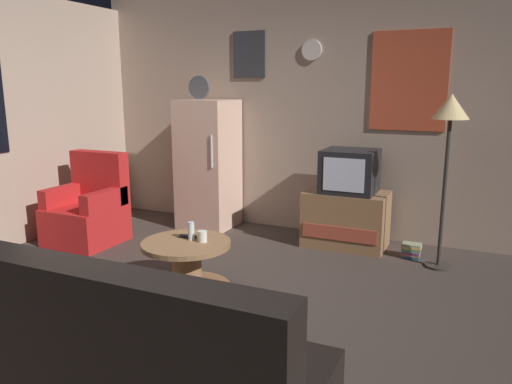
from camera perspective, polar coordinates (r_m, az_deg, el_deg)
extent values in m
plane|color=#3D332D|center=(3.83, -7.72, -13.49)|extent=(12.00, 12.00, 0.00)
cube|color=tan|center=(5.68, 5.33, 9.55)|extent=(5.20, 0.10, 2.79)
cube|color=#C64C2D|center=(5.34, 17.31, 12.20)|extent=(0.76, 0.02, 1.00)
cube|color=#333338|center=(5.87, -0.80, 15.67)|extent=(0.40, 0.02, 0.52)
cylinder|color=silver|center=(5.59, 6.49, 16.05)|extent=(0.22, 0.03, 0.22)
cube|color=beige|center=(5.83, -5.55, 3.22)|extent=(0.60, 0.60, 1.50)
cylinder|color=silver|center=(5.43, -5.19, 4.70)|extent=(0.02, 0.02, 0.36)
cylinder|color=#4C4C51|center=(5.72, -6.59, 11.98)|extent=(0.26, 0.04, 0.26)
cube|color=#8E6642|center=(5.24, 10.38, -3.09)|extent=(0.84, 0.52, 0.58)
cube|color=#AD4733|center=(5.02, 9.59, -4.78)|extent=(0.76, 0.01, 0.14)
cube|color=black|center=(5.12, 10.84, 2.40)|extent=(0.54, 0.50, 0.44)
cube|color=silver|center=(4.88, 10.13, 1.96)|extent=(0.41, 0.01, 0.33)
cylinder|color=#332D28|center=(4.94, 20.37, -8.02)|extent=(0.24, 0.24, 0.02)
cylinder|color=#332D28|center=(4.76, 20.98, -0.18)|extent=(0.04, 0.04, 1.40)
cone|color=#F2D18C|center=(4.67, 21.71, 9.22)|extent=(0.32, 0.32, 0.22)
cylinder|color=#8E6642|center=(4.15, -7.95, -11.10)|extent=(0.72, 0.72, 0.04)
cylinder|color=#8E6642|center=(4.08, -8.03, -8.59)|extent=(0.24, 0.24, 0.39)
cylinder|color=#8E6642|center=(4.01, -8.11, -5.99)|extent=(0.72, 0.72, 0.04)
cylinder|color=silver|center=(4.02, -7.53, -4.51)|extent=(0.05, 0.05, 0.15)
cylinder|color=silver|center=(3.97, -6.24, -5.14)|extent=(0.08, 0.08, 0.09)
cube|color=black|center=(4.10, -7.92, -5.13)|extent=(0.16, 0.08, 0.02)
cube|color=red|center=(5.57, -19.14, -3.62)|extent=(0.68, 0.68, 0.40)
cube|color=red|center=(5.65, -17.67, 1.69)|extent=(0.68, 0.16, 0.56)
cube|color=red|center=(5.70, -21.39, -0.34)|extent=(0.12, 0.60, 0.20)
cube|color=red|center=(5.31, -17.17, -0.90)|extent=(0.12, 0.60, 0.20)
cube|color=black|center=(2.22, -17.06, -14.88)|extent=(1.70, 0.20, 0.52)
cube|color=#33576F|center=(5.11, 17.54, -7.09)|extent=(0.16, 0.15, 0.03)
cube|color=#C36F54|center=(5.11, 17.56, -6.84)|extent=(0.17, 0.14, 0.02)
cube|color=#7F4583|center=(5.10, 17.58, -6.61)|extent=(0.16, 0.15, 0.02)
cube|color=#509C71|center=(5.09, 17.59, -6.37)|extent=(0.17, 0.14, 0.02)
cube|color=tan|center=(5.09, 17.61, -6.09)|extent=(0.18, 0.14, 0.03)
cube|color=gray|center=(5.08, 17.63, -5.83)|extent=(0.18, 0.13, 0.02)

